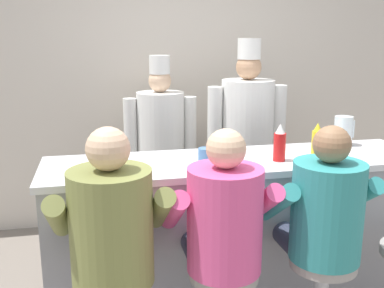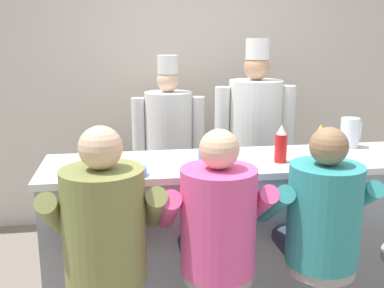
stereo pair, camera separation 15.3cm
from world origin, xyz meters
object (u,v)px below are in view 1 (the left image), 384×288
at_px(mustard_bottle_yellow, 317,142).
at_px(diner_seated_olive, 112,234).
at_px(water_pitcher_clear, 343,131).
at_px(diner_seated_pink, 223,228).
at_px(coffee_mug_blue, 206,155).
at_px(cook_in_whites_near, 161,140).
at_px(cook_in_whites_far, 247,134).
at_px(breakfast_plate, 102,165).
at_px(ketchup_bottle_red, 280,144).
at_px(cereal_bowl, 134,173).
at_px(diner_seated_teal, 323,219).

relative_size(mustard_bottle_yellow, diner_seated_olive, 0.16).
relative_size(water_pitcher_clear, diner_seated_pink, 0.15).
bearing_deg(coffee_mug_blue, water_pitcher_clear, 11.98).
xyz_separation_m(mustard_bottle_yellow, coffee_mug_blue, (-0.71, 0.05, -0.06)).
relative_size(coffee_mug_blue, cook_in_whites_near, 0.09).
distance_m(mustard_bottle_yellow, water_pitcher_clear, 0.44).
bearing_deg(cook_in_whites_far, diner_seated_pink, -113.00).
relative_size(breakfast_plate, diner_seated_pink, 0.18).
relative_size(ketchup_bottle_red, cook_in_whites_near, 0.14).
bearing_deg(cereal_bowl, ketchup_bottle_red, 8.45).
bearing_deg(diner_seated_pink, cook_in_whites_far, 67.00).
relative_size(water_pitcher_clear, breakfast_plate, 0.83).
bearing_deg(ketchup_bottle_red, mustard_bottle_yellow, 4.85).
relative_size(cereal_bowl, cook_in_whites_far, 0.10).
bearing_deg(diner_seated_pink, water_pitcher_clear, 35.42).
bearing_deg(coffee_mug_blue, diner_seated_teal, -48.35).
bearing_deg(cereal_bowl, cook_in_whites_near, 75.96).
height_order(breakfast_plate, diner_seated_teal, diner_seated_teal).
xyz_separation_m(cereal_bowl, cook_in_whites_near, (0.36, 1.42, -0.16)).
bearing_deg(diner_seated_olive, ketchup_bottle_red, 24.91).
relative_size(diner_seated_teal, cook_in_whites_far, 0.76).
bearing_deg(cook_in_whites_near, mustard_bottle_yellow, -56.89).
relative_size(diner_seated_pink, cook_in_whites_near, 0.83).
height_order(mustard_bottle_yellow, diner_seated_olive, diner_seated_olive).
bearing_deg(diner_seated_teal, diner_seated_pink, 179.95).
xyz_separation_m(coffee_mug_blue, cook_in_whites_near, (-0.11, 1.21, -0.18)).
bearing_deg(breakfast_plate, coffee_mug_blue, -1.53).
xyz_separation_m(diner_seated_olive, diner_seated_teal, (1.12, -0.00, -0.02)).
height_order(ketchup_bottle_red, diner_seated_teal, diner_seated_teal).
bearing_deg(breakfast_plate, ketchup_bottle_red, -4.71).
bearing_deg(ketchup_bottle_red, diner_seated_pink, -135.52).
xyz_separation_m(diner_seated_olive, cook_in_whites_far, (1.21, 1.54, 0.12)).
bearing_deg(water_pitcher_clear, diner_seated_olive, -154.69).
relative_size(mustard_bottle_yellow, cook_in_whites_near, 0.14).
distance_m(ketchup_bottle_red, coffee_mug_blue, 0.46).
xyz_separation_m(breakfast_plate, cook_in_whites_far, (1.24, 0.96, -0.07)).
xyz_separation_m(cook_in_whites_near, cook_in_whites_far, (0.71, -0.24, 0.08)).
bearing_deg(mustard_bottle_yellow, cook_in_whites_near, 123.11).
height_order(ketchup_bottle_red, diner_seated_olive, diner_seated_olive).
height_order(coffee_mug_blue, cook_in_whites_far, cook_in_whites_far).
xyz_separation_m(water_pitcher_clear, diner_seated_pink, (-1.12, -0.79, -0.29)).
bearing_deg(diner_seated_pink, breakfast_plate, 134.95).
bearing_deg(coffee_mug_blue, cook_in_whites_near, 95.16).
bearing_deg(water_pitcher_clear, mustard_bottle_yellow, -141.58).
bearing_deg(breakfast_plate, mustard_bottle_yellow, -2.85).
bearing_deg(cereal_bowl, cook_in_whites_far, 47.94).
distance_m(ketchup_bottle_red, diner_seated_pink, 0.77).
distance_m(cereal_bowl, diner_seated_olive, 0.43).
bearing_deg(cook_in_whites_near, breakfast_plate, -113.75).
relative_size(cereal_bowl, coffee_mug_blue, 1.21).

